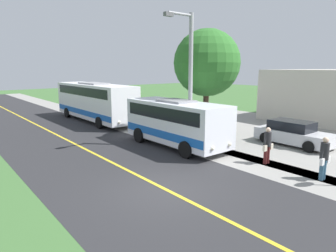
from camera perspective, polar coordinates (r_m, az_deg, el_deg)
The scene contains 11 objects.
ground_plane at distance 11.64m, azimuth -0.72°, elevation -11.96°, with size 120.00×120.00×0.00m, color #3D6633.
road_surface at distance 11.64m, azimuth -0.72°, elevation -11.94°, with size 8.00×100.00×0.01m, color #28282B.
sidewalk at distance 15.22m, azimuth 14.94°, elevation -6.71°, with size 2.40×100.00×0.01m, color gray.
road_centre_line at distance 11.64m, azimuth -0.72°, elevation -11.92°, with size 0.16×100.00×0.00m, color gold.
shuttle_bus_front at distance 17.33m, azimuth 1.53°, elevation 1.00°, with size 2.59×7.04×2.75m.
transit_bus_rear at distance 26.47m, azimuth -13.93°, elevation 4.83°, with size 2.71×10.75×3.31m.
pedestrian_with_bags at distance 13.77m, azimuth 27.75°, elevation -5.27°, with size 0.72×0.34×1.81m.
pedestrian_waiting at distance 15.02m, azimuth 18.52°, elevation -3.33°, with size 0.72×0.34×1.78m.
street_light_pole at distance 16.86m, azimuth 4.03°, elevation 9.67°, with size 1.97×0.24×7.48m.
parked_car_near at distance 19.32m, azimuth 22.89°, elevation -1.34°, with size 2.05×4.41×1.45m.
tree_curbside at distance 19.40m, azimuth 7.46°, elevation 11.87°, with size 4.23×4.23×6.98m.
Camera 1 is at (6.63, 8.40, 4.57)m, focal length 31.79 mm.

